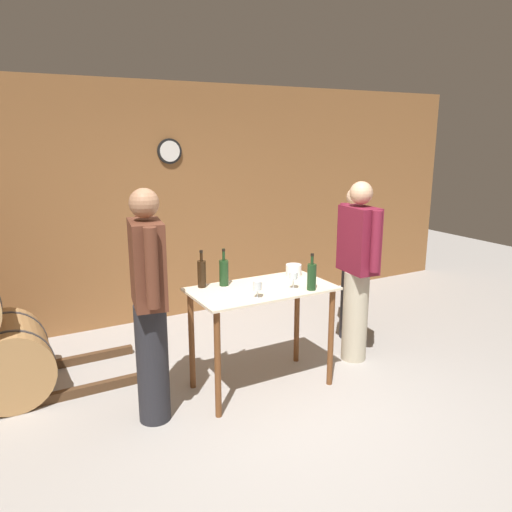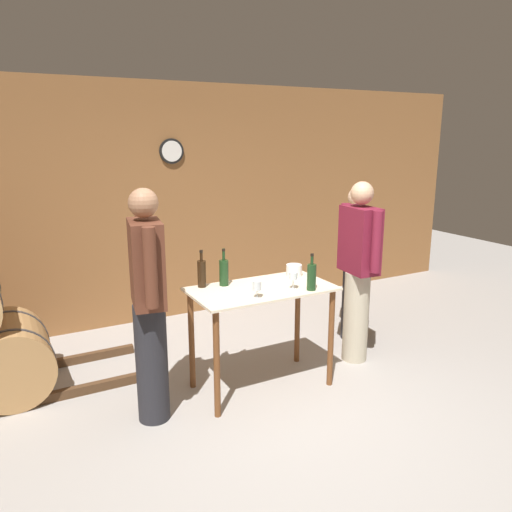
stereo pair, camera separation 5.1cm
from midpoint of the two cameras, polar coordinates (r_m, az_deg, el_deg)
ground_plane at (r=4.01m, az=4.76°, el=-18.40°), size 14.00×14.00×0.00m
back_wall at (r=5.86m, az=-9.73°, el=5.93°), size 8.40×0.08×2.70m
tasting_table at (r=4.20m, az=0.32°, el=-5.88°), size 1.19×0.65×0.89m
wine_bottle_far_left at (r=4.15m, az=-6.57°, el=-1.95°), size 0.07×0.07×0.32m
wine_bottle_left at (r=4.18m, az=-4.04°, el=-1.83°), size 0.08×0.08×0.32m
wine_bottle_center at (r=4.08m, az=6.03°, el=-2.30°), size 0.08×0.08×0.31m
wine_glass_near_left at (r=3.86m, az=-0.21°, el=-3.47°), size 0.07×0.07×0.14m
wine_glass_near_center at (r=4.09m, az=3.94°, el=-2.33°), size 0.07×0.07×0.14m
ice_bucket at (r=4.49m, az=4.00°, el=-1.62°), size 0.14×0.14×0.10m
person_host at (r=4.75m, az=11.22°, el=-1.38°), size 0.25×0.59×1.72m
person_visitor_with_scarf at (r=5.28m, az=10.84°, el=-0.49°), size 0.34×0.56×1.62m
person_visitor_bearded at (r=3.72m, az=-12.47°, el=-5.23°), size 0.29×0.58×1.77m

